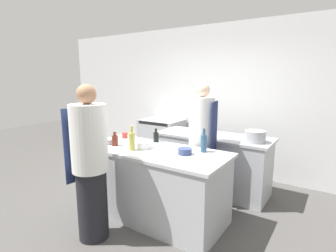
{
  "coord_description": "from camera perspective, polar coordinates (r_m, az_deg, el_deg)",
  "views": [
    {
      "loc": [
        1.95,
        -2.6,
        1.83
      ],
      "look_at": [
        0.0,
        0.35,
        1.17
      ],
      "focal_mm": 28.0,
      "sensor_mm": 36.0,
      "label": 1
    }
  ],
  "objects": [
    {
      "name": "cutting_board",
      "position": [
        3.77,
        -7.43,
        -3.39
      ],
      "size": [
        0.39,
        0.24,
        0.01
      ],
      "color": "white",
      "rests_on": "prep_counter"
    },
    {
      "name": "bottle_wine",
      "position": [
        3.26,
        7.78,
        -3.61
      ],
      "size": [
        0.08,
        0.08,
        0.3
      ],
      "color": "#2D5175",
      "rests_on": "prep_counter"
    },
    {
      "name": "oven_range",
      "position": [
        5.49,
        -1.4,
        -3.58
      ],
      "size": [
        0.83,
        0.62,
        0.97
      ],
      "color": "#A8AAAF",
      "rests_on": "ground_plane"
    },
    {
      "name": "bowl_prep_small",
      "position": [
        3.74,
        -13.3,
        -3.26
      ],
      "size": [
        0.2,
        0.2,
        0.07
      ],
      "color": "#B7BABC",
      "rests_on": "prep_counter"
    },
    {
      "name": "bottle_vinegar",
      "position": [
        3.74,
        -2.63,
        -2.32
      ],
      "size": [
        0.08,
        0.08,
        0.19
      ],
      "color": "black",
      "rests_on": "prep_counter"
    },
    {
      "name": "stockpot",
      "position": [
        3.91,
        18.44,
        -2.18
      ],
      "size": [
        0.29,
        0.29,
        0.17
      ],
      "color": "#A8AAAF",
      "rests_on": "pass_counter"
    },
    {
      "name": "ground_plane",
      "position": [
        3.73,
        -3.13,
        -18.82
      ],
      "size": [
        16.0,
        16.0,
        0.0
      ],
      "primitive_type": "plane",
      "color": "#4C4947"
    },
    {
      "name": "bowl_mixing_large",
      "position": [
        3.16,
        3.7,
        -5.5
      ],
      "size": [
        0.17,
        0.17,
        0.07
      ],
      "color": "navy",
      "rests_on": "prep_counter"
    },
    {
      "name": "chef_at_stove",
      "position": [
        3.76,
        7.27,
        -4.06
      ],
      "size": [
        0.4,
        0.38,
        1.76
      ],
      "rotation": [
        0.0,
        0.0,
        -1.37
      ],
      "color": "black",
      "rests_on": "ground_plane"
    },
    {
      "name": "bottle_cooking_oil",
      "position": [
        3.6,
        -11.49,
        -3.04
      ],
      "size": [
        0.08,
        0.08,
        0.19
      ],
      "color": "#5B2319",
      "rests_on": "prep_counter"
    },
    {
      "name": "wall_back",
      "position": [
        5.13,
        11.08,
        5.62
      ],
      "size": [
        8.0,
        0.06,
        2.8
      ],
      "color": "silver",
      "rests_on": "ground_plane"
    },
    {
      "name": "bowl_ceramic_blue",
      "position": [
        3.41,
        -5.3,
        -4.21
      ],
      "size": [
        0.17,
        0.17,
        0.08
      ],
      "color": "white",
      "rests_on": "prep_counter"
    },
    {
      "name": "bottle_olive_oil",
      "position": [
        3.33,
        -7.88,
        -3.16
      ],
      "size": [
        0.08,
        0.08,
        0.31
      ],
      "color": "#B2A84C",
      "rests_on": "prep_counter"
    },
    {
      "name": "cup",
      "position": [
        4.02,
        -9.4,
        -2.03
      ],
      "size": [
        0.08,
        0.08,
        0.08
      ],
      "color": "#B2382D",
      "rests_on": "prep_counter"
    },
    {
      "name": "pass_counter",
      "position": [
        4.36,
        9.56,
        -7.84
      ],
      "size": [
        1.84,
        0.7,
        0.92
      ],
      "color": "#A8AAAF",
      "rests_on": "ground_plane"
    },
    {
      "name": "prep_counter",
      "position": [
        3.52,
        -3.21,
        -12.28
      ],
      "size": [
        1.95,
        0.86,
        0.92
      ],
      "color": "#A8AAAF",
      "rests_on": "ground_plane"
    },
    {
      "name": "chef_at_prep_near",
      "position": [
        3.05,
        -16.58,
        -8.08
      ],
      "size": [
        0.42,
        0.41,
        1.76
      ],
      "rotation": [
        0.0,
        0.0,
        1.46
      ],
      "color": "black",
      "rests_on": "ground_plane"
    }
  ]
}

